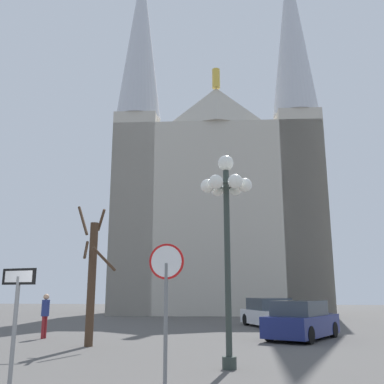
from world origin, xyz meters
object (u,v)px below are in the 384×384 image
object	(u,v)px
one_way_arrow_sign	(15,317)
parked_car_far_white	(270,313)
cathedral	(217,196)
street_lamp	(227,209)
bare_tree	(92,278)
parked_car_near_navy	(302,321)
pedestrian_walking	(45,311)
stop_sign	(166,286)

from	to	relation	value
one_way_arrow_sign	parked_car_far_white	world-z (taller)	one_way_arrow_sign
cathedral	street_lamp	world-z (taller)	cathedral
bare_tree	parked_car_far_white	bearing A→B (deg)	53.73
cathedral	bare_tree	world-z (taller)	cathedral
parked_car_near_navy	pedestrian_walking	bearing A→B (deg)	-175.35
one_way_arrow_sign	parked_car_far_white	distance (m)	18.55
stop_sign	parked_car_far_white	xyz separation A→B (m)	(2.93, 15.84, -1.27)
street_lamp	parked_car_far_white	size ratio (longest dim) A/B	1.20
stop_sign	street_lamp	bearing A→B (deg)	65.65
stop_sign	bare_tree	bearing A→B (deg)	120.85
one_way_arrow_sign	street_lamp	size ratio (longest dim) A/B	0.41
cathedral	stop_sign	xyz separation A→B (m)	(0.63, -29.85, -8.47)
parked_car_far_white	cathedral	bearing A→B (deg)	104.28
cathedral	bare_tree	size ratio (longest dim) A/B	6.83
stop_sign	street_lamp	distance (m)	3.49
parked_car_near_navy	bare_tree	bearing A→B (deg)	-157.80
street_lamp	parked_car_near_navy	world-z (taller)	street_lamp
bare_tree	stop_sign	bearing A→B (deg)	-59.15
stop_sign	parked_car_far_white	bearing A→B (deg)	79.51
cathedral	bare_tree	xyz separation A→B (m)	(-3.27, -23.32, -8.08)
parked_car_near_navy	pedestrian_walking	world-z (taller)	pedestrian_walking
cathedral	one_way_arrow_sign	world-z (taller)	cathedral
stop_sign	parked_car_near_navy	bearing A→B (deg)	68.30
street_lamp	parked_car_near_navy	bearing A→B (deg)	69.29
one_way_arrow_sign	pedestrian_walking	distance (m)	11.74
cathedral	one_way_arrow_sign	size ratio (longest dim) A/B	15.18
stop_sign	pedestrian_walking	world-z (taller)	stop_sign
street_lamp	stop_sign	bearing A→B (deg)	-114.35
street_lamp	bare_tree	bearing A→B (deg)	142.04
bare_tree	pedestrian_walking	size ratio (longest dim) A/B	2.82
one_way_arrow_sign	pedestrian_walking	size ratio (longest dim) A/B	1.27
street_lamp	bare_tree	xyz separation A→B (m)	(-5.07, 3.95, -1.66)
bare_tree	parked_car_far_white	distance (m)	11.67
pedestrian_walking	stop_sign	bearing A→B (deg)	-53.06
parked_car_near_navy	pedestrian_walking	size ratio (longest dim) A/B	2.54
cathedral	pedestrian_walking	world-z (taller)	cathedral
parked_car_near_navy	parked_car_far_white	size ratio (longest dim) A/B	0.97
stop_sign	pedestrian_walking	bearing A→B (deg)	126.94
stop_sign	bare_tree	xyz separation A→B (m)	(-3.90, 6.53, 0.39)
one_way_arrow_sign	parked_car_near_navy	distance (m)	13.14
stop_sign	parked_car_far_white	distance (m)	16.16
stop_sign	parked_car_near_navy	world-z (taller)	stop_sign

